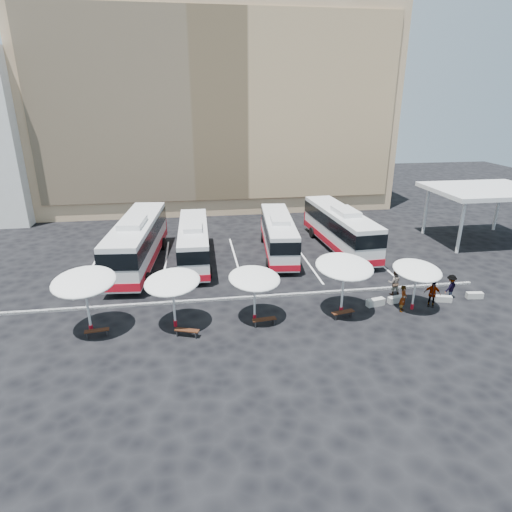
{
  "coord_description": "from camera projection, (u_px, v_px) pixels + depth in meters",
  "views": [
    {
      "loc": [
        -3.37,
        -26.32,
        13.28
      ],
      "look_at": [
        1.0,
        3.0,
        2.2
      ],
      "focal_mm": 30.0,
      "sensor_mm": 36.0,
      "label": 1
    }
  ],
  "objects": [
    {
      "name": "conc_bench_2",
      "position": [
        443.0,
        299.0,
        29.45
      ],
      "size": [
        1.16,
        0.65,
        0.41
      ],
      "primitive_type": "cube",
      "rotation": [
        0.0,
        0.0,
        -0.27
      ],
      "color": "gray",
      "rests_on": "ground"
    },
    {
      "name": "wood_bench_0",
      "position": [
        97.0,
        331.0,
        25.11
      ],
      "size": [
        1.42,
        0.55,
        0.43
      ],
      "rotation": [
        0.0,
        0.0,
        0.13
      ],
      "color": "black",
      "rests_on": "ground"
    },
    {
      "name": "wood_bench_1",
      "position": [
        187.0,
        331.0,
        25.11
      ],
      "size": [
        1.49,
        0.84,
        0.44
      ],
      "rotation": [
        0.0,
        0.0,
        -0.34
      ],
      "color": "black",
      "rests_on": "ground"
    },
    {
      "name": "sunshade_0",
      "position": [
        84.0,
        282.0,
        24.62
      ],
      "size": [
        3.96,
        4.0,
        3.83
      ],
      "rotation": [
        0.0,
        0.0,
        -0.09
      ],
      "color": "silver",
      "rests_on": "ground"
    },
    {
      "name": "sandstone_building",
      "position": [
        215.0,
        102.0,
        54.6
      ],
      "size": [
        42.0,
        18.25,
        29.6
      ],
      "color": "tan",
      "rests_on": "ground"
    },
    {
      "name": "conc_bench_0",
      "position": [
        375.0,
        302.0,
        28.87
      ],
      "size": [
        1.35,
        0.7,
        0.48
      ],
      "primitive_type": "cube",
      "rotation": [
        0.0,
        0.0,
        0.22
      ],
      "color": "gray",
      "rests_on": "ground"
    },
    {
      "name": "sunshade_2",
      "position": [
        255.0,
        279.0,
        26.11
      ],
      "size": [
        4.13,
        4.16,
        3.34
      ],
      "rotation": [
        0.0,
        0.0,
        0.36
      ],
      "color": "silver",
      "rests_on": "ground"
    },
    {
      "name": "bay_lines",
      "position": [
        236.0,
        260.0,
        36.91
      ],
      "size": [
        24.15,
        12.0,
        0.01
      ],
      "color": "white",
      "rests_on": "ground"
    },
    {
      "name": "bus_0",
      "position": [
        138.0,
        240.0,
        35.15
      ],
      "size": [
        4.04,
        13.6,
        4.25
      ],
      "rotation": [
        0.0,
        0.0,
        -0.09
      ],
      "color": "silver",
      "rests_on": "ground"
    },
    {
      "name": "conc_bench_3",
      "position": [
        475.0,
        295.0,
        29.94
      ],
      "size": [
        1.17,
        0.51,
        0.42
      ],
      "primitive_type": "cube",
      "rotation": [
        0.0,
        0.0,
        -0.12
      ],
      "color": "gray",
      "rests_on": "ground"
    },
    {
      "name": "wood_bench_2",
      "position": [
        264.0,
        320.0,
        26.31
      ],
      "size": [
        1.53,
        0.56,
        0.46
      ],
      "rotation": [
        0.0,
        0.0,
        0.11
      ],
      "color": "black",
      "rests_on": "ground"
    },
    {
      "name": "wood_bench_3",
      "position": [
        343.0,
        313.0,
        27.2
      ],
      "size": [
        1.53,
        0.68,
        0.46
      ],
      "rotation": [
        0.0,
        0.0,
        0.2
      ],
      "color": "black",
      "rests_on": "ground"
    },
    {
      "name": "bus_3",
      "position": [
        340.0,
        227.0,
        39.14
      ],
      "size": [
        3.51,
        12.8,
        4.02
      ],
      "rotation": [
        0.0,
        0.0,
        0.06
      ],
      "color": "silver",
      "rests_on": "ground"
    },
    {
      "name": "curb_divider",
      "position": [
        247.0,
        297.0,
        29.93
      ],
      "size": [
        34.0,
        0.25,
        0.15
      ],
      "primitive_type": "cube",
      "color": "black",
      "rests_on": "ground"
    },
    {
      "name": "bus_2",
      "position": [
        278.0,
        234.0,
        37.98
      ],
      "size": [
        3.51,
        11.54,
        3.6
      ],
      "rotation": [
        0.0,
        0.0,
        -0.1
      ],
      "color": "silver",
      "rests_on": "ground"
    },
    {
      "name": "ground",
      "position": [
        248.0,
        302.0,
        29.5
      ],
      "size": [
        120.0,
        120.0,
        0.0
      ],
      "primitive_type": "plane",
      "color": "black",
      "rests_on": "ground"
    },
    {
      "name": "service_canopy",
      "position": [
        485.0,
        191.0,
        40.37
      ],
      "size": [
        10.0,
        8.0,
        5.2
      ],
      "color": "silver",
      "rests_on": "ground"
    },
    {
      "name": "passenger_0",
      "position": [
        403.0,
        299.0,
        27.9
      ],
      "size": [
        0.74,
        0.79,
        1.81
      ],
      "primitive_type": "imported",
      "rotation": [
        0.0,
        0.0,
        0.93
      ],
      "color": "black",
      "rests_on": "ground"
    },
    {
      "name": "passenger_3",
      "position": [
        450.0,
        287.0,
        29.63
      ],
      "size": [
        1.33,
        1.15,
        1.79
      ],
      "primitive_type": "imported",
      "rotation": [
        0.0,
        0.0,
        3.67
      ],
      "color": "black",
      "rests_on": "ground"
    },
    {
      "name": "sunshade_1",
      "position": [
        172.0,
        282.0,
        25.31
      ],
      "size": [
        4.43,
        4.45,
        3.49
      ],
      "rotation": [
        0.0,
        0.0,
        -0.43
      ],
      "color": "silver",
      "rests_on": "ground"
    },
    {
      "name": "sunshade_4",
      "position": [
        417.0,
        271.0,
        27.53
      ],
      "size": [
        3.62,
        3.65,
        3.25
      ],
      "rotation": [
        0.0,
        0.0,
        0.18
      ],
      "color": "silver",
      "rests_on": "ground"
    },
    {
      "name": "passenger_1",
      "position": [
        394.0,
        283.0,
        30.23
      ],
      "size": [
        1.02,
        0.86,
        1.83
      ],
      "primitive_type": "imported",
      "rotation": [
        0.0,
        0.0,
        2.93
      ],
      "color": "black",
      "rests_on": "ground"
    },
    {
      "name": "conc_bench_1",
      "position": [
        396.0,
        300.0,
        29.31
      ],
      "size": [
        1.2,
        0.63,
        0.43
      ],
      "primitive_type": "cube",
      "rotation": [
        0.0,
        0.0,
        0.22
      ],
      "color": "gray",
      "rests_on": "ground"
    },
    {
      "name": "bus_1",
      "position": [
        194.0,
        241.0,
        36.06
      ],
      "size": [
        2.77,
        11.3,
        3.58
      ],
      "rotation": [
        0.0,
        0.0,
        -0.01
      ],
      "color": "silver",
      "rests_on": "ground"
    },
    {
      "name": "sunshade_3",
      "position": [
        344.0,
        267.0,
        26.81
      ],
      "size": [
        4.31,
        4.35,
        3.84
      ],
      "rotation": [
        0.0,
        0.0,
        0.2
      ],
      "color": "silver",
      "rests_on": "ground"
    },
    {
      "name": "passenger_2",
      "position": [
        432.0,
        294.0,
        28.56
      ],
      "size": [
        1.16,
        0.86,
        1.82
      ],
      "primitive_type": "imported",
      "rotation": [
        0.0,
        0.0,
        -0.45
      ],
      "color": "black",
      "rests_on": "ground"
    }
  ]
}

